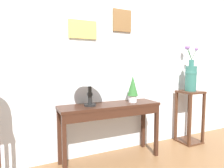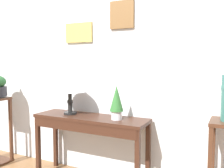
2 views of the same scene
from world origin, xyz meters
TOP-DOWN VIEW (x-y plane):
  - back_wall_with_art at (0.00, 1.42)m, footprint 9.00×0.13m
  - console_table at (0.03, 1.12)m, footprint 1.29×0.38m
  - table_lamp at (-0.23, 1.14)m, footprint 0.38×0.38m
  - potted_plant_on_console at (0.36, 1.13)m, footprint 0.14×0.14m

SIDE VIEW (x-z plane):
  - console_table at x=0.03m, z-range 0.26..1.00m
  - potted_plant_on_console at x=0.36m, z-range 0.75..1.10m
  - table_lamp at x=-0.23m, z-range 0.85..1.31m
  - back_wall_with_art at x=0.00m, z-range 0.00..2.80m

